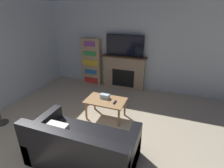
# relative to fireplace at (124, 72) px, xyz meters

# --- Properties ---
(wall_back) EXTENTS (6.49, 0.06, 2.70)m
(wall_back) POSITION_rel_fireplace_xyz_m (0.12, 0.14, 0.81)
(wall_back) COLOR silver
(wall_back) RESTS_ON ground_plane
(wall_side) EXTENTS (0.06, 5.00, 2.70)m
(wall_side) POSITION_rel_fireplace_xyz_m (-2.65, -1.89, 0.81)
(wall_side) COLOR silver
(wall_side) RESTS_ON ground_plane
(fireplace) EXTENTS (1.43, 0.28, 1.08)m
(fireplace) POSITION_rel_fireplace_xyz_m (0.00, 0.00, 0.00)
(fireplace) COLOR tan
(fireplace) RESTS_ON ground_plane
(tv) EXTENTS (1.19, 0.03, 0.67)m
(tv) POSITION_rel_fireplace_xyz_m (0.00, -0.02, 0.87)
(tv) COLOR black
(tv) RESTS_ON fireplace
(couch) EXTENTS (1.80, 0.97, 0.86)m
(couch) POSITION_rel_fireplace_xyz_m (0.23, -3.23, -0.26)
(couch) COLOR black
(couch) RESTS_ON ground_plane
(coffee_table) EXTENTS (0.94, 0.59, 0.47)m
(coffee_table) POSITION_rel_fireplace_xyz_m (0.10, -1.84, -0.14)
(coffee_table) COLOR #A87A4C
(coffee_table) RESTS_ON ground_plane
(tissue_box) EXTENTS (0.22, 0.12, 0.10)m
(tissue_box) POSITION_rel_fireplace_xyz_m (0.04, -1.76, -0.03)
(tissue_box) COLOR silver
(tissue_box) RESTS_ON coffee_table
(remote_control) EXTENTS (0.04, 0.15, 0.02)m
(remote_control) POSITION_rel_fireplace_xyz_m (0.34, -1.89, -0.07)
(remote_control) COLOR black
(remote_control) RESTS_ON coffee_table
(bookshelf) EXTENTS (0.65, 0.29, 1.57)m
(bookshelf) POSITION_rel_fireplace_xyz_m (-1.14, -0.02, 0.24)
(bookshelf) COLOR tan
(bookshelf) RESTS_ON ground_plane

